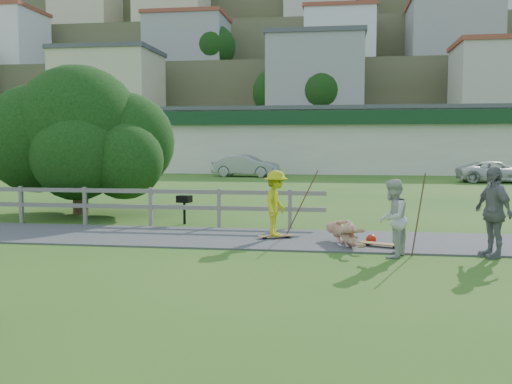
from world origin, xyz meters
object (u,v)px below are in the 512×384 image
at_px(car_silver, 246,166).
at_px(tree, 79,151).
at_px(skater_fallen, 346,233).
at_px(bbq, 184,210).
at_px(skater_rider, 276,207).
at_px(spectator_a, 392,218).
at_px(car_white, 497,172).
at_px(spectator_b, 493,212).

height_order(car_silver, tree, tree).
distance_m(skater_fallen, tree, 10.12).
relative_size(skater_fallen, bbq, 2.09).
bearing_deg(skater_rider, spectator_a, -115.09).
bearing_deg(car_silver, bbq, -166.43).
distance_m(car_white, bbq, 23.85).
bearing_deg(skater_rider, skater_fallen, -103.36).
bearing_deg(spectator_a, car_white, -177.50).
bearing_deg(car_white, car_silver, 75.44).
bearing_deg(bbq, car_white, 68.95).
height_order(car_white, bbq, car_white).
distance_m(skater_rider, bbq, 3.73).
xyz_separation_m(tree, bbq, (4.09, -1.85, -1.68)).
bearing_deg(car_silver, car_white, -94.37).
bearing_deg(skater_fallen, car_silver, 83.90).
distance_m(skater_rider, tree, 8.25).
distance_m(skater_fallen, spectator_b, 3.17).
bearing_deg(spectator_b, skater_rider, -128.05).
distance_m(spectator_a, car_white, 24.91).
height_order(skater_fallen, spectator_b, spectator_b).
bearing_deg(car_white, skater_fallen, 156.41).
xyz_separation_m(car_silver, car_white, (15.72, -3.63, -0.13)).
bearing_deg(car_white, spectator_a, 159.36).
bearing_deg(tree, skater_fallen, -28.80).
height_order(spectator_a, car_silver, spectator_a).
height_order(skater_fallen, tree, tree).
bearing_deg(spectator_b, tree, -136.15).
xyz_separation_m(car_white, bbq, (-13.71, -19.51, -0.21)).
bearing_deg(bbq, skater_fallen, -18.42).
bearing_deg(skater_fallen, spectator_a, -69.30).
xyz_separation_m(skater_rider, tree, (-7.04, 4.11, 1.29)).
bearing_deg(spectator_a, skater_rider, -102.40).
height_order(tree, bbq, tree).
distance_m(spectator_a, bbq, 6.89).
height_order(skater_rider, car_white, skater_rider).
bearing_deg(spectator_b, bbq, -136.73).
bearing_deg(skater_rider, tree, 68.61).
xyz_separation_m(spectator_a, car_white, (8.14, 23.54, -0.19)).
relative_size(car_white, bbq, 5.37).
distance_m(skater_rider, spectator_b, 4.92).
height_order(spectator_b, tree, tree).
distance_m(skater_fallen, car_white, 24.23).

